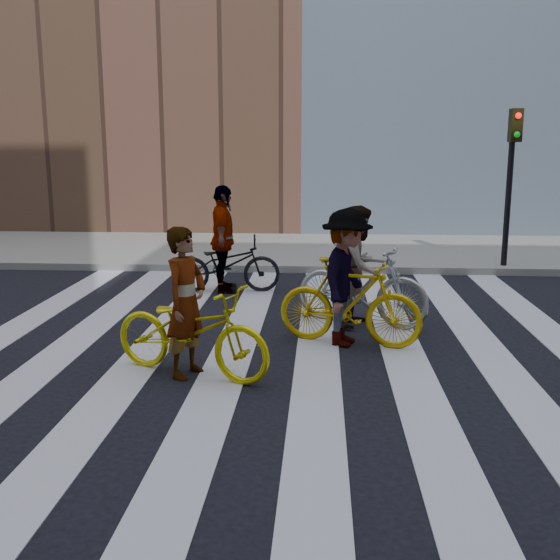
# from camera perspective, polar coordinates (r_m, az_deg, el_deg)

# --- Properties ---
(ground) EXTENTS (100.00, 100.00, 0.00)m
(ground) POSITION_cam_1_polar(r_m,az_deg,el_deg) (8.78, -0.30, -5.75)
(ground) COLOR black
(ground) RESTS_ON ground
(sidewalk_far) EXTENTS (100.00, 5.00, 0.15)m
(sidewalk_far) POSITION_cam_1_polar(r_m,az_deg,el_deg) (16.06, 1.53, 2.58)
(sidewalk_far) COLOR gray
(sidewalk_far) RESTS_ON ground
(zebra_crosswalk) EXTENTS (8.25, 10.00, 0.01)m
(zebra_crosswalk) POSITION_cam_1_polar(r_m,az_deg,el_deg) (8.77, -0.30, -5.71)
(zebra_crosswalk) COLOR silver
(zebra_crosswalk) RESTS_ON ground
(traffic_signal) EXTENTS (0.22, 0.42, 3.33)m
(traffic_signal) POSITION_cam_1_polar(r_m,az_deg,el_deg) (14.20, 19.54, 9.65)
(traffic_signal) COLOR black
(traffic_signal) RESTS_ON ground
(bike_yellow_left) EXTENTS (2.16, 1.44, 1.07)m
(bike_yellow_left) POSITION_cam_1_polar(r_m,az_deg,el_deg) (7.62, -7.76, -4.39)
(bike_yellow_left) COLOR #CCC10B
(bike_yellow_left) RESTS_ON ground
(bike_silver_mid) EXTENTS (2.09, 1.34, 1.22)m
(bike_silver_mid) POSITION_cam_1_polar(r_m,az_deg,el_deg) (9.71, 7.13, -0.40)
(bike_silver_mid) COLOR #A4A7AD
(bike_silver_mid) RESTS_ON ground
(bike_yellow_right) EXTENTS (2.02, 1.09, 1.17)m
(bike_yellow_right) POSITION_cam_1_polar(r_m,az_deg,el_deg) (8.73, 6.07, -1.92)
(bike_yellow_right) COLOR #CAA20B
(bike_yellow_right) RESTS_ON ground
(bike_dark_rear) EXTENTS (2.00, 0.89, 1.02)m
(bike_dark_rear) POSITION_cam_1_polar(r_m,az_deg,el_deg) (11.85, -4.71, 1.37)
(bike_dark_rear) COLOR black
(bike_dark_rear) RESTS_ON ground
(rider_left) EXTENTS (0.63, 0.74, 1.74)m
(rider_left) POSITION_cam_1_polar(r_m,az_deg,el_deg) (7.54, -8.20, -1.95)
(rider_left) COLOR slate
(rider_left) RESTS_ON ground
(rider_mid) EXTENTS (0.96, 1.06, 1.77)m
(rider_mid) POSITION_cam_1_polar(r_m,az_deg,el_deg) (9.65, 6.88, 1.21)
(rider_mid) COLOR slate
(rider_mid) RESTS_ON ground
(rider_right) EXTENTS (0.99, 1.33, 1.83)m
(rider_right) POSITION_cam_1_polar(r_m,az_deg,el_deg) (8.66, 5.79, 0.20)
(rider_right) COLOR slate
(rider_right) RESTS_ON ground
(rider_rear) EXTENTS (0.60, 1.18, 1.93)m
(rider_rear) POSITION_cam_1_polar(r_m,az_deg,el_deg) (11.79, -4.99, 3.55)
(rider_rear) COLOR slate
(rider_rear) RESTS_ON ground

